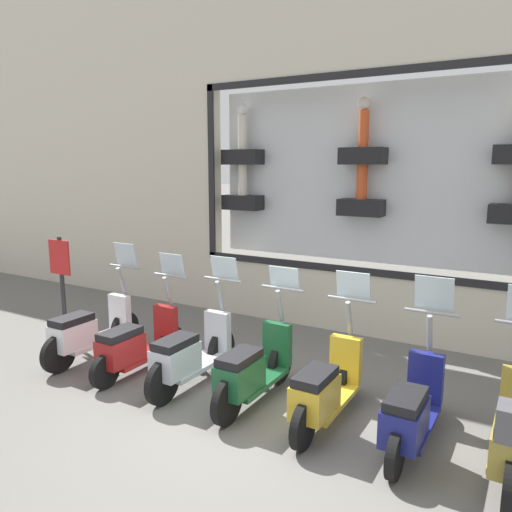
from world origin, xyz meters
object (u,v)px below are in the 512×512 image
object	(u,v)px
scooter_white_6	(88,331)
shop_sign_post	(62,286)
scooter_red_5	(135,344)
scooter_navy_1	(411,410)
scooter_yellow_2	(325,388)
scooter_green_3	(252,370)
scooter_silver_4	(190,355)

from	to	relation	value
scooter_white_6	shop_sign_post	xyz separation A→B (m)	(0.34, 0.95, 0.49)
scooter_white_6	scooter_red_5	bearing A→B (deg)	-90.56
scooter_navy_1	scooter_yellow_2	bearing A→B (deg)	89.88
scooter_red_5	scooter_green_3	bearing A→B (deg)	-89.80
scooter_red_5	shop_sign_post	xyz separation A→B (m)	(0.35, 1.88, 0.52)
scooter_yellow_2	scooter_silver_4	size ratio (longest dim) A/B	0.99
scooter_navy_1	scooter_silver_4	world-z (taller)	scooter_navy_1
scooter_navy_1	scooter_green_3	distance (m)	1.87
scooter_green_3	scooter_yellow_2	bearing A→B (deg)	-90.13
scooter_yellow_2	scooter_silver_4	distance (m)	1.87
scooter_yellow_2	scooter_silver_4	xyz separation A→B (m)	(0.00, 1.87, 0.02)
scooter_silver_4	shop_sign_post	world-z (taller)	shop_sign_post
scooter_yellow_2	scooter_white_6	world-z (taller)	scooter_white_6
scooter_green_3	scooter_white_6	size ratio (longest dim) A/B	1.00
scooter_white_6	shop_sign_post	bearing A→B (deg)	70.34
scooter_navy_1	scooter_yellow_2	world-z (taller)	scooter_navy_1
scooter_yellow_2	shop_sign_post	size ratio (longest dim) A/B	1.04
scooter_navy_1	scooter_white_6	world-z (taller)	scooter_white_6
scooter_navy_1	scooter_silver_4	size ratio (longest dim) A/B	0.99
scooter_green_3	scooter_white_6	bearing A→B (deg)	89.95
scooter_yellow_2	scooter_silver_4	world-z (taller)	scooter_silver_4
scooter_silver_4	shop_sign_post	distance (m)	2.88
scooter_green_3	scooter_silver_4	distance (m)	0.93
scooter_navy_1	scooter_green_3	xyz separation A→B (m)	(0.00, 1.87, 0.02)
scooter_silver_4	scooter_green_3	bearing A→B (deg)	-90.17
scooter_yellow_2	scooter_red_5	bearing A→B (deg)	90.09
scooter_yellow_2	shop_sign_post	xyz separation A→B (m)	(0.34, 4.68, 0.51)
scooter_red_5	shop_sign_post	distance (m)	1.99
scooter_green_3	scooter_red_5	size ratio (longest dim) A/B	1.01
shop_sign_post	scooter_red_5	bearing A→B (deg)	-100.48
scooter_yellow_2	scooter_red_5	xyz separation A→B (m)	(-0.00, 2.80, -0.01)
shop_sign_post	scooter_navy_1	bearing A→B (deg)	-93.52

